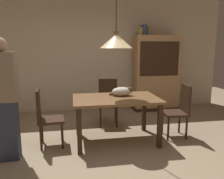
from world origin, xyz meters
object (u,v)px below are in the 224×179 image
(dining_table, at_px, (116,104))
(book_yellow_short, at_px, (140,31))
(chair_far_back, at_px, (108,100))
(person_standing, at_px, (4,100))
(chair_left_side, at_px, (46,115))
(pendant_lamp, at_px, (116,41))
(book_blue_wide, at_px, (143,30))
(chair_right_side, at_px, (179,109))
(cat_sleeping, at_px, (123,91))
(book_brown_thick, at_px, (148,31))
(book_green_slim, at_px, (145,30))
(hutch_bookcase, at_px, (156,75))

(dining_table, bearing_deg, book_yellow_short, 62.31)
(chair_far_back, distance_m, person_standing, 2.07)
(chair_left_side, bearing_deg, person_standing, -144.38)
(dining_table, distance_m, pendant_lamp, 1.01)
(dining_table, bearing_deg, book_blue_wide, 60.70)
(chair_right_side, bearing_deg, cat_sleeping, 172.40)
(chair_right_side, xyz_separation_m, book_brown_thick, (-0.01, 1.79, 1.45))
(pendant_lamp, distance_m, book_green_slim, 2.10)
(dining_table, height_order, hutch_bookcase, hutch_bookcase)
(hutch_bookcase, height_order, book_brown_thick, book_brown_thick)
(dining_table, relative_size, book_green_slim, 5.38)
(chair_right_side, distance_m, book_green_slim, 2.32)
(pendant_lamp, distance_m, hutch_bookcase, 2.37)
(dining_table, height_order, person_standing, person_standing)
(person_standing, bearing_deg, pendant_lamp, 12.40)
(chair_right_side, distance_m, person_standing, 2.79)
(cat_sleeping, height_order, book_yellow_short, book_yellow_short)
(book_green_slim, bearing_deg, person_standing, -141.36)
(chair_right_side, relative_size, chair_far_back, 1.00)
(book_yellow_short, distance_m, person_standing, 3.50)
(chair_far_back, distance_m, book_blue_wide, 1.98)
(book_yellow_short, bearing_deg, book_green_slim, 0.00)
(chair_right_side, height_order, person_standing, person_standing)
(pendant_lamp, xyz_separation_m, book_yellow_short, (0.94, 1.78, 0.28))
(dining_table, distance_m, chair_left_side, 1.14)
(book_blue_wide, distance_m, person_standing, 3.56)
(dining_table, height_order, book_blue_wide, book_blue_wide)
(person_standing, bearing_deg, book_green_slim, 38.64)
(chair_left_side, xyz_separation_m, book_yellow_short, (2.06, 1.79, 1.43))
(chair_far_back, bearing_deg, book_green_slim, 40.78)
(book_yellow_short, relative_size, book_green_slim, 0.77)
(book_blue_wide, relative_size, book_brown_thick, 1.00)
(hutch_bookcase, height_order, book_yellow_short, book_yellow_short)
(person_standing, bearing_deg, book_brown_thick, 38.01)
(hutch_bookcase, xyz_separation_m, book_yellow_short, (-0.43, 0.00, 1.05))
(chair_left_side, relative_size, pendant_lamp, 0.72)
(chair_far_back, relative_size, person_standing, 0.55)
(dining_table, distance_m, book_brown_thick, 2.48)
(book_blue_wide, bearing_deg, book_brown_thick, 0.00)
(hutch_bookcase, bearing_deg, chair_left_side, -144.36)
(book_brown_thick, xyz_separation_m, person_standing, (-2.73, -2.14, -1.10))
(person_standing, bearing_deg, chair_left_side, 35.62)
(pendant_lamp, bearing_deg, chair_left_side, -179.71)
(dining_table, xyz_separation_m, book_blue_wide, (1.00, 1.78, 1.32))
(chair_right_side, distance_m, pendant_lamp, 1.61)
(person_standing, bearing_deg, hutch_bookcase, 35.64)
(chair_right_side, bearing_deg, book_blue_wide, 94.09)
(book_yellow_short, relative_size, book_blue_wide, 0.83)
(book_brown_thick, bearing_deg, chair_far_back, -140.81)
(dining_table, height_order, chair_right_side, chair_right_side)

